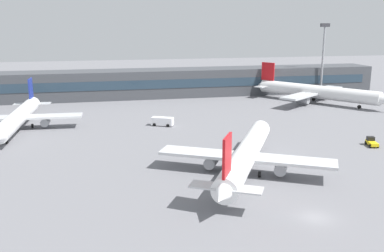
% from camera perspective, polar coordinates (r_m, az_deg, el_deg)
% --- Properties ---
extents(ground_plane, '(400.00, 400.00, 0.00)m').
position_cam_1_polar(ground_plane, '(93.95, 4.55, -1.55)').
color(ground_plane, slate).
extents(terminal_building, '(136.43, 12.13, 9.00)m').
position_cam_1_polar(terminal_building, '(146.28, -1.69, 5.76)').
color(terminal_building, '#3F4247').
rests_on(terminal_building, ground_plane).
extents(airplane_near, '(27.57, 37.98, 10.31)m').
position_cam_1_polar(airplane_near, '(72.68, 7.23, -3.59)').
color(airplane_near, white).
rests_on(airplane_near, ground_plane).
extents(airplane_mid, '(28.35, 40.65, 10.04)m').
position_cam_1_polar(airplane_mid, '(107.03, -21.89, 1.07)').
color(airplane_mid, white).
rests_on(airplane_mid, ground_plane).
extents(airplane_far, '(31.03, 38.95, 11.37)m').
position_cam_1_polar(airplane_far, '(138.17, 16.20, 4.32)').
color(airplane_far, silver).
rests_on(airplane_far, ground_plane).
extents(baggage_tug_yellow, '(2.50, 3.85, 1.75)m').
position_cam_1_polar(baggage_tug_yellow, '(94.67, 22.58, -1.96)').
color(baggage_tug_yellow, yellow).
rests_on(baggage_tug_yellow, ground_plane).
extents(service_van_white, '(5.54, 4.12, 2.08)m').
position_cam_1_polar(service_van_white, '(104.35, -3.93, 0.63)').
color(service_van_white, white).
rests_on(service_van_white, ground_plane).
extents(floodlight_tower_west, '(3.20, 0.80, 23.90)m').
position_cam_1_polar(floodlight_tower_west, '(155.15, 16.90, 9.14)').
color(floodlight_tower_west, gray).
rests_on(floodlight_tower_west, ground_plane).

